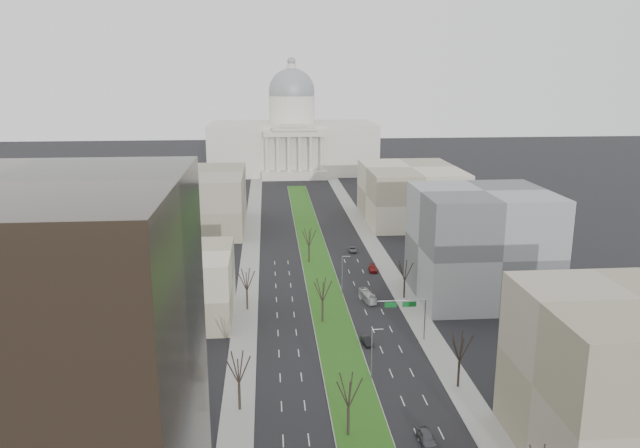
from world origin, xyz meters
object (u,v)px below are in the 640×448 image
car_grey_far (353,249)px  car_red (373,268)px  car_black (367,341)px  box_van (367,296)px  car_grey_near (426,437)px

car_grey_far → car_red: bearing=-79.7°
car_grey_far → car_black: bearing=-93.9°
car_red → box_van: size_ratio=0.65×
car_grey_near → car_grey_far: car_grey_near is taller
car_black → car_grey_far: 60.08m
car_black → car_red: (8.30, 42.29, 0.03)m
car_grey_near → car_red: size_ratio=0.99×
car_red → car_grey_far: 17.75m
car_red → car_grey_near: bearing=-89.7°
car_grey_far → box_van: (-1.90, -37.75, 0.40)m
car_red → car_grey_far: bearing=103.2°
car_black → box_van: box_van is taller
box_van → car_red: bearing=67.6°
car_black → car_grey_near: bearing=-91.4°
car_grey_near → box_van: (0.51, 53.69, 0.23)m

